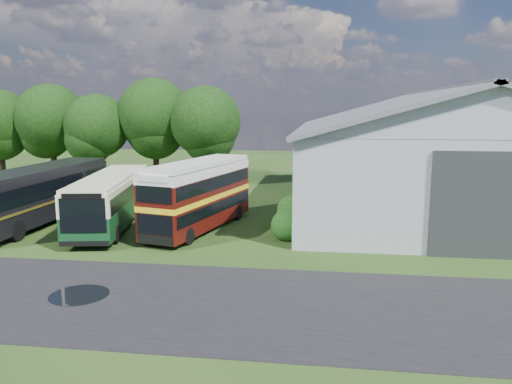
# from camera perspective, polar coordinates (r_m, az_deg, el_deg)

# --- Properties ---
(ground) EXTENTS (120.00, 120.00, 0.00)m
(ground) POSITION_cam_1_polar(r_m,az_deg,el_deg) (22.16, -12.47, -8.85)
(ground) COLOR #173210
(ground) RESTS_ON ground
(asphalt_road) EXTENTS (60.00, 8.00, 0.02)m
(asphalt_road) POSITION_cam_1_polar(r_m,az_deg,el_deg) (18.61, -6.83, -12.34)
(asphalt_road) COLOR black
(asphalt_road) RESTS_ON ground
(puddle) EXTENTS (2.20, 2.20, 0.01)m
(puddle) POSITION_cam_1_polar(r_m,az_deg,el_deg) (20.17, -19.54, -11.08)
(puddle) COLOR black
(puddle) RESTS_ON ground
(storage_shed) EXTENTS (18.80, 24.80, 8.15)m
(storage_shed) POSITION_cam_1_polar(r_m,az_deg,el_deg) (36.56, 19.73, 4.74)
(storage_shed) COLOR gray
(storage_shed) RESTS_ON ground
(tree_left_a) EXTENTS (6.46, 6.46, 9.12)m
(tree_left_a) POSITION_cam_1_polar(r_m,az_deg,el_deg) (51.00, -22.38, 7.75)
(tree_left_a) COLOR black
(tree_left_a) RESTS_ON ground
(tree_left_b) EXTENTS (5.78, 5.78, 8.16)m
(tree_left_b) POSITION_cam_1_polar(r_m,az_deg,el_deg) (47.81, -17.71, 7.19)
(tree_left_b) COLOR black
(tree_left_b) RESTS_ON ground
(tree_mid) EXTENTS (6.80, 6.80, 9.60)m
(tree_mid) POSITION_cam_1_polar(r_m,az_deg,el_deg) (47.09, -11.51, 8.56)
(tree_mid) COLOR black
(tree_mid) RESTS_ON ground
(tree_right_a) EXTENTS (6.26, 6.26, 8.83)m
(tree_right_a) POSITION_cam_1_polar(r_m,az_deg,el_deg) (44.73, -5.80, 8.01)
(tree_right_a) COLOR black
(tree_right_a) RESTS_ON ground
(shrub_front) EXTENTS (1.70, 1.70, 1.70)m
(shrub_front) POSITION_cam_1_polar(r_m,az_deg,el_deg) (26.67, 3.53, -5.46)
(shrub_front) COLOR #194714
(shrub_front) RESTS_ON ground
(shrub_mid) EXTENTS (1.60, 1.60, 1.60)m
(shrub_mid) POSITION_cam_1_polar(r_m,az_deg,el_deg) (28.60, 3.83, -4.42)
(shrub_mid) COLOR #194714
(shrub_mid) RESTS_ON ground
(shrub_back) EXTENTS (1.80, 1.80, 1.80)m
(shrub_back) POSITION_cam_1_polar(r_m,az_deg,el_deg) (30.54, 4.09, -3.51)
(shrub_back) COLOR #194714
(shrub_back) RESTS_ON ground
(bus_green_single) EXTENTS (4.44, 11.26, 3.03)m
(bus_green_single) POSITION_cam_1_polar(r_m,az_deg,el_deg) (30.48, -16.24, -0.80)
(bus_green_single) COLOR black
(bus_green_single) RESTS_ON ground
(bus_maroon_double) EXTENTS (4.51, 9.46, 3.94)m
(bus_maroon_double) POSITION_cam_1_polar(r_m,az_deg,el_deg) (28.59, -6.53, -0.43)
(bus_maroon_double) COLOR black
(bus_maroon_double) RESTS_ON ground
(bus_dark_single) EXTENTS (3.11, 12.28, 3.37)m
(bus_dark_single) POSITION_cam_1_polar(r_m,az_deg,el_deg) (33.02, -23.37, -0.11)
(bus_dark_single) COLOR black
(bus_dark_single) RESTS_ON ground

